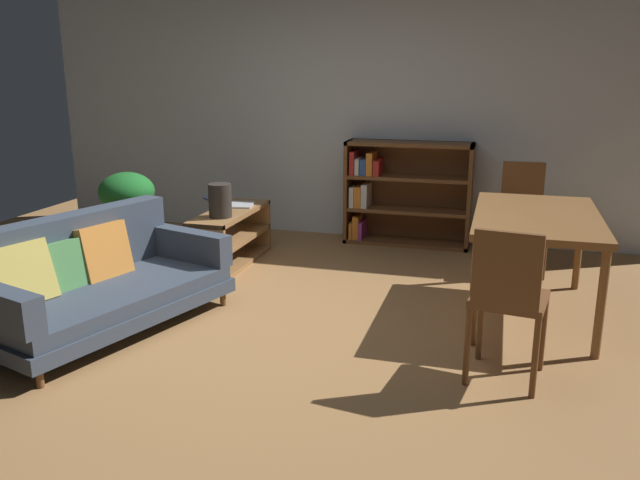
{
  "coord_description": "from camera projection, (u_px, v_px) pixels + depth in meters",
  "views": [
    {
      "loc": [
        1.54,
        -3.95,
        1.76
      ],
      "look_at": [
        0.33,
        0.31,
        0.57
      ],
      "focal_mm": 36.34,
      "sensor_mm": 36.0,
      "label": 1
    }
  ],
  "objects": [
    {
      "name": "desk_speaker",
      "position": [
        220.0,
        200.0,
        5.56
      ],
      "size": [
        0.2,
        0.2,
        0.29
      ],
      "color": "#2D2823",
      "rests_on": "media_console"
    },
    {
      "name": "dining_chair_near",
      "position": [
        522.0,
        211.0,
        5.69
      ],
      "size": [
        0.43,
        0.48,
        0.95
      ],
      "color": "brown",
      "rests_on": "ground_plane"
    },
    {
      "name": "open_laptop",
      "position": [
        232.0,
        203.0,
        6.06
      ],
      "size": [
        0.48,
        0.36,
        0.1
      ],
      "color": "silver",
      "rests_on": "media_console"
    },
    {
      "name": "dining_chair_far",
      "position": [
        508.0,
        295.0,
        3.6
      ],
      "size": [
        0.46,
        0.46,
        0.92
      ],
      "color": "brown",
      "rests_on": "ground_plane"
    },
    {
      "name": "bookshelf",
      "position": [
        400.0,
        192.0,
        6.58
      ],
      "size": [
        1.26,
        0.36,
        1.04
      ],
      "color": "brown",
      "rests_on": "ground_plane"
    },
    {
      "name": "back_wall_panel",
      "position": [
        352.0,
        107.0,
        6.69
      ],
      "size": [
        6.8,
        0.1,
        2.7
      ],
      "primitive_type": "cube",
      "color": "silver",
      "rests_on": "ground_plane"
    },
    {
      "name": "fabric_couch",
      "position": [
        92.0,
        280.0,
        4.45
      ],
      "size": [
        1.34,
        1.9,
        0.76
      ],
      "color": "brown",
      "rests_on": "ground_plane"
    },
    {
      "name": "ground_plane",
      "position": [
        263.0,
        326.0,
        4.54
      ],
      "size": [
        8.16,
        8.16,
        0.0
      ],
      "primitive_type": "plane",
      "color": "#9E7042"
    },
    {
      "name": "dining_table",
      "position": [
        536.0,
        224.0,
        4.59
      ],
      "size": [
        0.86,
        1.46,
        0.75
      ],
      "color": "brown",
      "rests_on": "ground_plane"
    },
    {
      "name": "media_console",
      "position": [
        231.0,
        237.0,
        5.91
      ],
      "size": [
        0.36,
        1.11,
        0.5
      ],
      "color": "olive",
      "rests_on": "ground_plane"
    },
    {
      "name": "potted_floor_plant",
      "position": [
        128.0,
        203.0,
        5.82
      ],
      "size": [
        0.49,
        0.49,
        0.85
      ],
      "color": "brown",
      "rests_on": "ground_plane"
    }
  ]
}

